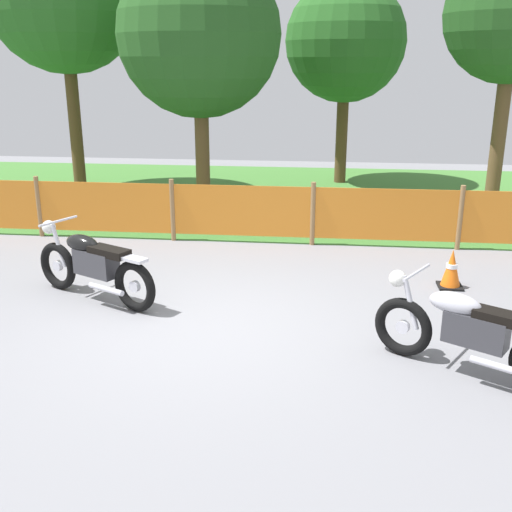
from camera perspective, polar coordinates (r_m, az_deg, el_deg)
name	(u,v)px	position (r m, az deg, el deg)	size (l,w,h in m)	color
ground	(204,324)	(7.18, -4.86, -6.38)	(24.00, 24.00, 0.02)	gray
grass_verge	(264,195)	(13.88, 0.75, 5.74)	(24.00, 7.52, 0.01)	#427A33
barrier_fence	(242,211)	(10.12, -1.34, 4.23)	(11.81, 0.08, 1.05)	olive
tree_near_left	(199,35)	(12.17, -5.33, 19.90)	(3.09, 3.09, 4.93)	brown
tree_near_right	(346,41)	(15.24, 8.38, 19.24)	(2.83, 2.83, 4.76)	brown
motorcycle_lead	(469,331)	(6.22, 19.30, -6.66)	(1.75, 1.14, 0.95)	black
motorcycle_trailing	(93,264)	(7.96, -15.03, -0.77)	(1.87, 1.06, 0.97)	black
traffic_cone	(452,269)	(8.57, 17.83, -1.17)	(0.32, 0.32, 0.53)	black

